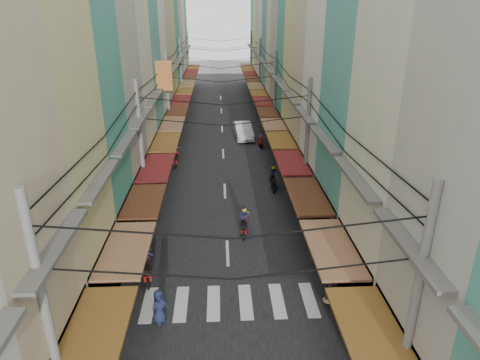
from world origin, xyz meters
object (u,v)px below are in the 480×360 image
object	(u,v)px
market_umbrella	(342,213)
traffic_sign	(331,231)
white_car	(243,138)
bicycle	(343,260)

from	to	relation	value
market_umbrella	traffic_sign	bearing A→B (deg)	-118.19
market_umbrella	white_car	bearing A→B (deg)	101.19
traffic_sign	market_umbrella	bearing A→B (deg)	61.81
white_car	traffic_sign	distance (m)	22.43
bicycle	traffic_sign	world-z (taller)	traffic_sign
bicycle	market_umbrella	xyz separation A→B (m)	(0.15, 1.40, 1.96)
bicycle	traffic_sign	bearing A→B (deg)	107.77
white_car	bicycle	xyz separation A→B (m)	(3.84, -21.58, 0.00)
market_umbrella	traffic_sign	distance (m)	2.24
white_car	market_umbrella	bearing A→B (deg)	-82.97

